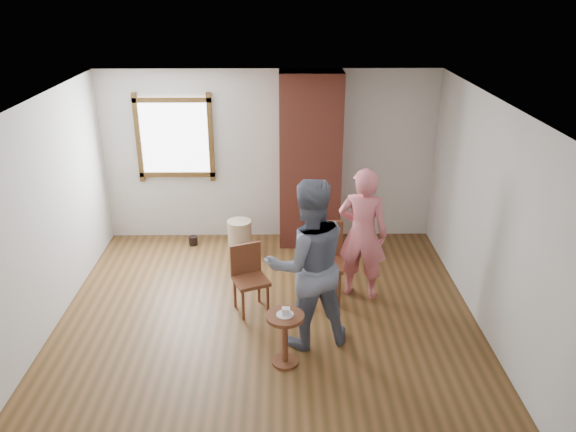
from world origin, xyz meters
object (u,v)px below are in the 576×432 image
object	(u,v)px
stoneware_crock	(240,235)
dining_chair_right	(324,257)
dining_chair_left	(249,274)
side_table	(285,331)
man	(308,264)
person_pink	(362,234)

from	to	relation	value
stoneware_crock	dining_chair_right	distance (m)	1.81
dining_chair_left	dining_chair_right	size ratio (longest dim) A/B	0.84
dining_chair_right	side_table	xyz separation A→B (m)	(-0.51, -1.38, -0.15)
man	stoneware_crock	bearing A→B (deg)	-82.98
stoneware_crock	dining_chair_left	world-z (taller)	dining_chair_left
dining_chair_right	man	distance (m)	1.08
dining_chair_left	person_pink	xyz separation A→B (m)	(1.41, 0.31, 0.39)
side_table	person_pink	size ratio (longest dim) A/B	0.35
stoneware_crock	dining_chair_left	distance (m)	1.67
side_table	person_pink	bearing A→B (deg)	55.23
man	side_table	bearing A→B (deg)	45.03
dining_chair_right	man	world-z (taller)	man
man	person_pink	bearing A→B (deg)	-140.60
stoneware_crock	person_pink	size ratio (longest dim) A/B	0.27
side_table	man	size ratio (longest dim) A/B	0.31
dining_chair_right	person_pink	xyz separation A→B (m)	(0.47, 0.02, 0.30)
stoneware_crock	dining_chair_left	xyz separation A→B (m)	(0.22, -1.64, 0.24)
dining_chair_left	side_table	bearing A→B (deg)	-90.64
dining_chair_left	man	world-z (taller)	man
dining_chair_left	man	size ratio (longest dim) A/B	0.43
dining_chair_right	man	bearing A→B (deg)	-101.48
dining_chair_right	person_pink	bearing A→B (deg)	6.47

